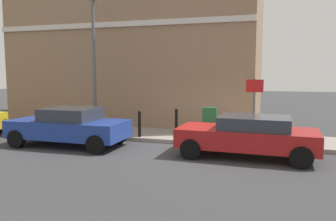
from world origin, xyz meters
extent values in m
plane|color=#38383A|center=(0.00, 0.00, 0.00)|extent=(80.00, 80.00, 0.00)
cube|color=gray|center=(1.98, 6.00, 0.07)|extent=(2.43, 30.00, 0.15)
cube|color=#937256|center=(7.15, 4.31, 4.37)|extent=(7.89, 12.63, 8.74)
cube|color=silver|center=(3.16, 4.31, 4.86)|extent=(0.12, 12.63, 0.24)
cube|color=maroon|center=(-0.42, -1.96, 0.62)|extent=(1.88, 4.31, 0.59)
cube|color=#2D333D|center=(-0.42, -2.20, 1.10)|extent=(1.62, 2.17, 0.42)
cylinder|color=black|center=(-1.21, -0.36, 0.32)|extent=(0.24, 0.65, 0.64)
cylinder|color=black|center=(0.46, -0.40, 0.32)|extent=(0.24, 0.65, 0.64)
cylinder|color=black|center=(-1.29, -3.52, 0.32)|extent=(0.24, 0.65, 0.64)
cylinder|color=black|center=(0.38, -3.56, 0.32)|extent=(0.24, 0.65, 0.64)
cube|color=navy|center=(-0.64, 4.35, 0.63)|extent=(1.84, 4.26, 0.63)
cube|color=#2D333D|center=(-0.64, 4.23, 1.16)|extent=(1.61, 1.85, 0.47)
cylinder|color=black|center=(-1.51, 5.92, 0.32)|extent=(0.22, 0.64, 0.64)
cylinder|color=black|center=(0.21, 5.93, 0.32)|extent=(0.22, 0.64, 0.64)
cylinder|color=black|center=(-1.49, 2.77, 0.32)|extent=(0.22, 0.64, 0.64)
cylinder|color=black|center=(0.23, 2.78, 0.32)|extent=(0.22, 0.64, 0.64)
cube|color=#1E4C28|center=(1.96, -0.38, 0.72)|extent=(0.40, 0.55, 1.15)
cube|color=#333333|center=(1.96, -0.38, 0.19)|extent=(0.46, 0.61, 0.08)
cylinder|color=black|center=(2.06, 1.04, 0.62)|extent=(0.12, 0.12, 0.95)
sphere|color=black|center=(2.06, 1.04, 1.12)|extent=(0.14, 0.14, 0.14)
cylinder|color=black|center=(1.02, 2.24, 0.62)|extent=(0.12, 0.12, 0.95)
sphere|color=black|center=(1.02, 2.24, 1.12)|extent=(0.14, 0.14, 0.14)
cylinder|color=#59595B|center=(1.08, -2.10, 1.30)|extent=(0.08, 0.08, 2.30)
cube|color=white|center=(1.06, -2.10, 2.20)|extent=(0.03, 0.56, 0.40)
cube|color=red|center=(1.04, -2.10, 2.20)|extent=(0.01, 0.60, 0.44)
cylinder|color=#59595B|center=(1.80, 4.63, 2.90)|extent=(0.14, 0.14, 5.50)
camera|label=1|loc=(-11.03, -2.69, 2.65)|focal=35.75mm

